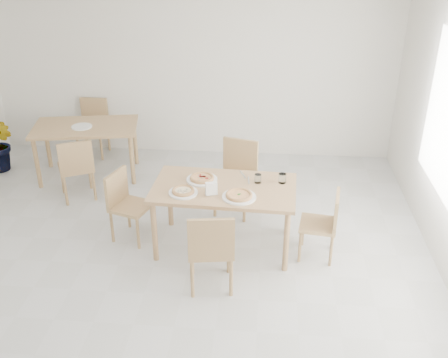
# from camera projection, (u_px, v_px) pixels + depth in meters

# --- Properties ---
(main_table) EXTENTS (1.57, 0.94, 0.75)m
(main_table) POSITION_uv_depth(u_px,v_px,m) (224.00, 193.00, 5.61)
(main_table) COLOR tan
(main_table) RESTS_ON ground
(chair_south) EXTENTS (0.49, 0.49, 0.88)m
(chair_south) POSITION_uv_depth(u_px,v_px,m) (211.00, 246.00, 5.00)
(chair_south) COLOR tan
(chair_south) RESTS_ON ground
(chair_north) EXTENTS (0.55, 0.55, 0.90)m
(chair_north) POSITION_uv_depth(u_px,v_px,m) (237.00, 171.00, 6.43)
(chair_north) COLOR tan
(chair_north) RESTS_ON ground
(chair_west) EXTENTS (0.50, 0.50, 0.81)m
(chair_west) POSITION_uv_depth(u_px,v_px,m) (125.00, 201.00, 5.88)
(chair_west) COLOR tan
(chair_west) RESTS_ON ground
(chair_east) EXTENTS (0.43, 0.43, 0.77)m
(chair_east) POSITION_uv_depth(u_px,v_px,m) (325.00, 221.00, 5.54)
(chair_east) COLOR tan
(chair_east) RESTS_ON ground
(plate_margherita) EXTENTS (0.35, 0.35, 0.02)m
(plate_margherita) POSITION_uv_depth(u_px,v_px,m) (239.00, 197.00, 5.36)
(plate_margherita) COLOR white
(plate_margherita) RESTS_ON main_table
(plate_mushroom) EXTENTS (0.30, 0.30, 0.02)m
(plate_mushroom) POSITION_uv_depth(u_px,v_px,m) (183.00, 193.00, 5.44)
(plate_mushroom) COLOR white
(plate_mushroom) RESTS_ON main_table
(plate_pepperoni) EXTENTS (0.34, 0.34, 0.02)m
(plate_pepperoni) POSITION_uv_depth(u_px,v_px,m) (202.00, 180.00, 5.71)
(plate_pepperoni) COLOR white
(plate_pepperoni) RESTS_ON main_table
(pizza_margherita) EXTENTS (0.35, 0.35, 0.03)m
(pizza_margherita) POSITION_uv_depth(u_px,v_px,m) (239.00, 195.00, 5.35)
(pizza_margherita) COLOR #EBAD6E
(pizza_margherita) RESTS_ON plate_margherita
(pizza_mushroom) EXTENTS (0.25, 0.25, 0.03)m
(pizza_mushroom) POSITION_uv_depth(u_px,v_px,m) (183.00, 191.00, 5.43)
(pizza_mushroom) COLOR #EBAD6E
(pizza_mushroom) RESTS_ON plate_mushroom
(pizza_pepperoni) EXTENTS (0.30, 0.30, 0.03)m
(pizza_pepperoni) POSITION_uv_depth(u_px,v_px,m) (202.00, 178.00, 5.70)
(pizza_pepperoni) COLOR #EBAD6E
(pizza_pepperoni) RESTS_ON plate_pepperoni
(tumbler_a) EXTENTS (0.08, 0.08, 0.11)m
(tumbler_a) POSITION_uv_depth(u_px,v_px,m) (282.00, 178.00, 5.63)
(tumbler_a) COLOR white
(tumbler_a) RESTS_ON main_table
(tumbler_b) EXTENTS (0.07, 0.07, 0.10)m
(tumbler_b) POSITION_uv_depth(u_px,v_px,m) (258.00, 178.00, 5.64)
(tumbler_b) COLOR white
(tumbler_b) RESTS_ON main_table
(napkin_holder) EXTENTS (0.14, 0.10, 0.15)m
(napkin_holder) POSITION_uv_depth(u_px,v_px,m) (211.00, 189.00, 5.38)
(napkin_holder) COLOR silver
(napkin_holder) RESTS_ON main_table
(fork_a) EXTENTS (0.03, 0.19, 0.01)m
(fork_a) POSITION_uv_depth(u_px,v_px,m) (249.00, 180.00, 5.70)
(fork_a) COLOR silver
(fork_a) RESTS_ON main_table
(fork_b) EXTENTS (0.08, 0.19, 0.01)m
(fork_b) POSITION_uv_depth(u_px,v_px,m) (243.00, 175.00, 5.83)
(fork_b) COLOR silver
(fork_b) RESTS_ON main_table
(second_table) EXTENTS (1.52, 1.03, 0.75)m
(second_table) POSITION_uv_depth(u_px,v_px,m) (86.00, 132.00, 7.22)
(second_table) COLOR tan
(second_table) RESTS_ON ground
(chair_back_s) EXTENTS (0.56, 0.56, 0.85)m
(chair_back_s) POSITION_uv_depth(u_px,v_px,m) (76.00, 165.00, 6.65)
(chair_back_s) COLOR tan
(chair_back_s) RESTS_ON ground
(chair_back_n) EXTENTS (0.43, 0.43, 0.85)m
(chair_back_n) POSITION_uv_depth(u_px,v_px,m) (93.00, 123.00, 8.00)
(chair_back_n) COLOR tan
(chair_back_n) RESTS_ON ground
(plate_empty) EXTENTS (0.28, 0.28, 0.02)m
(plate_empty) POSITION_uv_depth(u_px,v_px,m) (82.00, 127.00, 7.12)
(plate_empty) COLOR white
(plate_empty) RESTS_ON second_table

